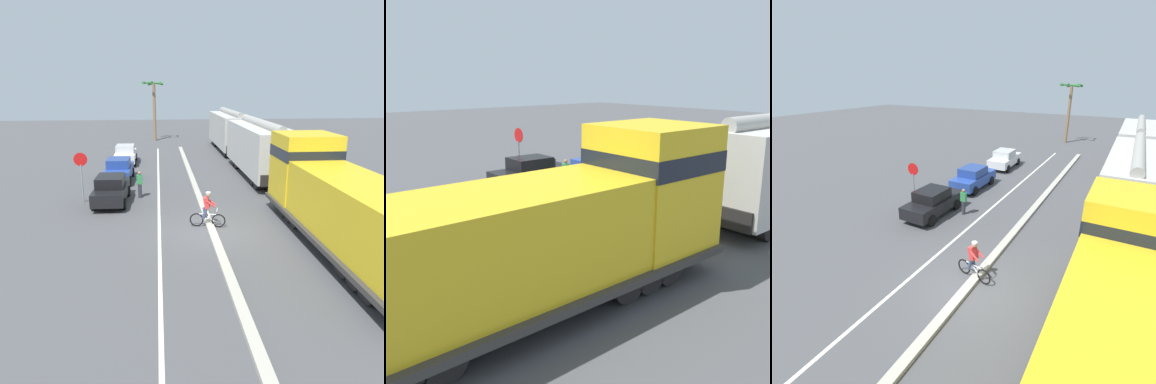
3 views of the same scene
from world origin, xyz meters
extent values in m
plane|color=#4C4C4F|center=(0.00, 0.00, 0.00)|extent=(120.00, 120.00, 0.00)
cube|color=#B2AD9E|center=(0.00, 6.00, 0.08)|extent=(0.36, 36.00, 0.16)
cube|color=silver|center=(-2.40, 6.00, 0.00)|extent=(0.14, 36.00, 0.01)
cube|color=gold|center=(5.04, -2.97, 1.90)|extent=(2.70, 9.86, 2.40)
cube|color=gold|center=(5.04, 2.03, 2.45)|extent=(2.80, 2.80, 3.50)
cube|color=black|center=(5.04, 2.03, 3.24)|extent=(2.83, 2.83, 0.56)
cube|color=#383533|center=(5.04, -2.37, 0.70)|extent=(3.10, 11.60, 0.20)
cylinder|color=black|center=(5.04, 1.62, 0.50)|extent=(2.40, 1.00, 1.00)
cylinder|color=black|center=(5.04, 0.82, 0.50)|extent=(2.40, 1.00, 1.00)
cylinder|color=black|center=(5.04, 0.02, 0.50)|extent=(2.40, 1.00, 1.00)
cube|color=beige|center=(5.04, 10.63, 2.15)|extent=(2.90, 10.40, 3.10)
cylinder|color=#A09E97|center=(5.04, 10.63, 3.88)|extent=(0.60, 9.88, 0.60)
cube|color=black|center=(5.04, 15.88, 0.95)|extent=(2.61, 0.10, 0.70)
cube|color=black|center=(5.04, 5.38, 0.95)|extent=(2.61, 0.10, 0.70)
cylinder|color=black|center=(5.04, 14.41, 0.45)|extent=(2.46, 0.90, 0.90)
cylinder|color=black|center=(5.04, 13.31, 0.45)|extent=(2.46, 0.90, 0.90)
cylinder|color=black|center=(5.04, 7.96, 0.45)|extent=(2.46, 0.90, 0.90)
cylinder|color=black|center=(5.04, 6.86, 0.45)|extent=(2.46, 0.90, 0.90)
cube|color=#B6B4AC|center=(5.04, 22.23, 2.15)|extent=(2.90, 10.40, 3.10)
cylinder|color=#9B9992|center=(5.04, 22.23, 3.88)|extent=(0.60, 9.88, 0.60)
cube|color=black|center=(5.04, 27.48, 0.95)|extent=(2.61, 0.10, 0.70)
cube|color=black|center=(5.04, 16.98, 0.95)|extent=(2.61, 0.10, 0.70)
cylinder|color=black|center=(5.04, 26.01, 0.45)|extent=(2.46, 0.90, 0.90)
cylinder|color=black|center=(5.04, 24.91, 0.45)|extent=(2.46, 0.90, 0.90)
cylinder|color=black|center=(5.04, 19.56, 0.45)|extent=(2.46, 0.90, 0.90)
cylinder|color=black|center=(5.04, 18.46, 0.45)|extent=(2.46, 0.90, 0.90)
cube|color=black|center=(-5.07, 4.82, 0.67)|extent=(1.79, 4.24, 0.70)
cube|color=black|center=(-5.08, 4.67, 1.32)|extent=(1.54, 1.93, 0.60)
cube|color=#1E232D|center=(-5.05, 5.67, 1.27)|extent=(1.43, 0.15, 0.51)
cylinder|color=black|center=(-5.85, 6.14, 0.32)|extent=(0.23, 0.64, 0.64)
cylinder|color=black|center=(-4.24, 6.10, 0.32)|extent=(0.23, 0.64, 0.64)
cylinder|color=black|center=(-5.91, 3.54, 0.32)|extent=(0.23, 0.64, 0.64)
cylinder|color=black|center=(-4.29, 3.50, 0.32)|extent=(0.23, 0.64, 0.64)
cube|color=#28479E|center=(-5.13, 10.07, 0.67)|extent=(1.79, 4.23, 0.70)
cube|color=navy|center=(-5.14, 9.92, 1.32)|extent=(1.54, 1.93, 0.60)
cube|color=#1E232D|center=(-5.12, 10.92, 1.27)|extent=(1.43, 0.15, 0.51)
cylinder|color=black|center=(-5.91, 11.39, 0.32)|extent=(0.23, 0.64, 0.64)
cylinder|color=black|center=(-4.30, 11.36, 0.32)|extent=(0.23, 0.64, 0.64)
cylinder|color=black|center=(-5.97, 8.79, 0.32)|extent=(0.23, 0.64, 0.64)
cylinder|color=black|center=(-4.35, 8.75, 0.32)|extent=(0.23, 0.64, 0.64)
cube|color=silver|center=(-5.17, 16.22, 0.67)|extent=(1.76, 4.22, 0.70)
cube|color=beige|center=(-5.17, 16.07, 1.32)|extent=(1.53, 1.92, 0.60)
cube|color=#1E232D|center=(-5.19, 17.07, 1.27)|extent=(1.43, 0.14, 0.51)
cylinder|color=black|center=(-6.00, 17.51, 0.32)|extent=(0.23, 0.64, 0.64)
cylinder|color=black|center=(-4.39, 17.53, 0.32)|extent=(0.23, 0.64, 0.64)
cylinder|color=black|center=(-5.96, 14.91, 0.32)|extent=(0.23, 0.64, 0.64)
cylinder|color=black|center=(-4.35, 14.93, 0.32)|extent=(0.23, 0.64, 0.64)
torus|color=black|center=(0.40, 0.43, 0.33)|extent=(0.66, 0.20, 0.66)
torus|color=black|center=(-0.62, 0.65, 0.33)|extent=(0.66, 0.20, 0.66)
cylinder|color=silver|center=(-0.11, 0.54, 0.63)|extent=(0.78, 0.22, 0.05)
cylinder|color=silver|center=(-0.01, 0.52, 0.45)|extent=(0.48, 0.15, 0.36)
cylinder|color=silver|center=(-0.32, 0.59, 0.78)|extent=(0.04, 0.04, 0.30)
cylinder|color=silver|center=(0.33, 0.44, 0.88)|extent=(0.14, 0.48, 0.04)
cylinder|color=#38476B|center=(-0.20, 0.66, 0.68)|extent=(0.33, 0.20, 0.52)
cylinder|color=#38476B|center=(-0.25, 0.47, 0.68)|extent=(0.29, 0.19, 0.52)
cube|color=red|center=(-0.16, 0.55, 1.20)|extent=(0.39, 0.40, 0.57)
sphere|color=#9E7051|center=(-0.09, 0.53, 1.59)|extent=(0.22, 0.22, 0.22)
cylinder|color=white|center=(-0.09, 0.53, 1.69)|extent=(0.22, 0.22, 0.05)
cylinder|color=red|center=(0.07, 0.66, 1.20)|extent=(0.47, 0.19, 0.36)
cylinder|color=red|center=(0.00, 0.35, 1.20)|extent=(0.47, 0.19, 0.36)
cylinder|color=gray|center=(-6.73, 5.10, 1.10)|extent=(0.07, 0.07, 2.20)
cylinder|color=red|center=(-6.73, 5.12, 2.50)|extent=(0.76, 0.03, 0.76)
cylinder|color=white|center=(-6.73, 5.14, 2.50)|extent=(0.48, 0.02, 0.48)
cylinder|color=#846647|center=(-2.72, 30.21, 3.39)|extent=(0.36, 0.36, 6.77)
cone|color=#2D7033|center=(-1.82, 30.13, 6.82)|extent=(0.48, 1.85, 0.54)
cone|color=#2D7033|center=(-2.56, 31.10, 6.82)|extent=(1.86, 0.63, 0.64)
cone|color=#2D7033|center=(-3.48, 30.69, 6.82)|extent=(1.23, 1.70, 0.36)
cone|color=#2D7033|center=(-3.43, 29.65, 6.82)|extent=(1.37, 1.62, 0.39)
cone|color=#2D7033|center=(-2.60, 29.32, 6.82)|extent=(1.85, 0.56, 0.49)
cylinder|color=#33333D|center=(-3.51, 5.69, 0.42)|extent=(0.22, 0.22, 0.85)
cube|color=#338C4C|center=(-3.51, 5.69, 1.13)|extent=(0.34, 0.22, 0.56)
sphere|color=#9E7051|center=(-3.51, 5.69, 1.52)|extent=(0.20, 0.20, 0.20)
camera|label=1|loc=(-2.35, -16.03, 6.46)|focal=35.00mm
camera|label=2|loc=(13.13, -7.40, 5.46)|focal=42.00mm
camera|label=3|loc=(4.58, -8.56, 7.78)|focal=28.00mm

